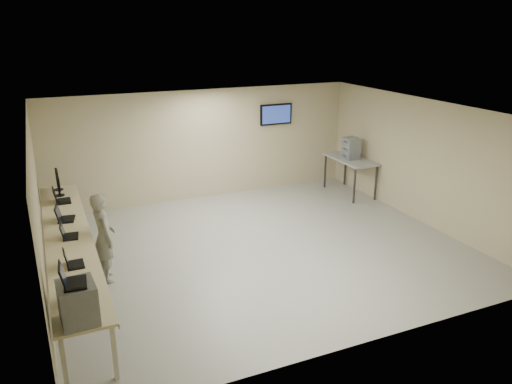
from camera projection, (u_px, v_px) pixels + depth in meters
name	position (u px, v px, depth m)	size (l,w,h in m)	color
room	(260.00, 181.00, 9.78)	(8.01, 7.01, 2.81)	#ADADA3
workbench	(69.00, 240.00, 8.54)	(0.76, 6.00, 0.90)	beige
equipment_box	(78.00, 303.00, 6.03)	(0.43, 0.49, 0.51)	slate
laptop_on_box	(70.00, 280.00, 5.90)	(0.32, 0.38, 0.28)	black
laptop_0	(76.00, 295.00, 6.56)	(0.37, 0.42, 0.29)	black
laptop_1	(71.00, 262.00, 7.47)	(0.28, 0.34, 0.26)	black
laptop_2	(67.00, 234.00, 8.45)	(0.31, 0.36, 0.27)	black
laptop_3	(63.00, 217.00, 9.19)	(0.37, 0.42, 0.30)	black
laptop_4	(60.00, 198.00, 10.12)	(0.33, 0.40, 0.31)	black
monitor_near	(58.00, 184.00, 10.44)	(0.20, 0.44, 0.44)	black
monitor_far	(57.00, 178.00, 10.80)	(0.20, 0.45, 0.44)	black
soldier	(104.00, 237.00, 8.70)	(0.59, 0.39, 1.62)	#686D56
side_table	(351.00, 161.00, 13.15)	(0.75, 1.61, 0.97)	gray
storage_bins	(351.00, 148.00, 13.03)	(0.35, 0.39, 0.56)	gray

